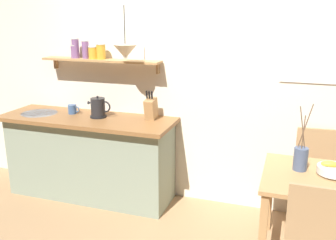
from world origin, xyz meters
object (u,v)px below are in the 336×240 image
dining_table (318,191)px  coffee_mug_by_sink (73,109)px  dining_chair_far (316,175)px  pendant_lamp (125,52)px  knife_block (151,108)px  electric_kettle (98,108)px  twig_vase (301,158)px  fruit_bowl (334,170)px

dining_table → coffee_mug_by_sink: (-2.45, 0.48, 0.33)m
dining_table → dining_chair_far: (0.02, 0.53, -0.09)m
dining_table → pendant_lamp: pendant_lamp is taller
knife_block → pendant_lamp: size_ratio=0.61×
dining_table → pendant_lamp: (-1.77, 0.38, 0.97)m
dining_chair_far → electric_kettle: bearing=-177.7°
dining_table → twig_vase: bearing=148.5°
twig_vase → pendant_lamp: bearing=169.9°
dining_table → twig_vase: (-0.15, 0.09, 0.22)m
pendant_lamp → dining_chair_far: bearing=4.8°
knife_block → dining_chair_far: bearing=-0.5°
electric_kettle → dining_chair_far: bearing=2.3°
coffee_mug_by_sink → dining_chair_far: bearing=1.1°
knife_block → coffee_mug_by_sink: bearing=-176.2°
fruit_bowl → electric_kettle: bearing=170.6°
knife_block → pendant_lamp: bearing=-139.1°
dining_table → knife_block: bearing=161.1°
twig_vase → coffee_mug_by_sink: 2.34m
fruit_bowl → knife_block: (-1.67, 0.46, 0.24)m
fruit_bowl → knife_block: bearing=164.5°
electric_kettle → fruit_bowl: bearing=-9.4°
knife_block → electric_kettle: bearing=-169.5°
dining_chair_far → pendant_lamp: bearing=-175.2°
knife_block → coffee_mug_by_sink: size_ratio=2.26×
dining_table → twig_vase: size_ratio=1.55×
dining_table → knife_block: size_ratio=2.83×
electric_kettle → pendant_lamp: (0.35, -0.06, 0.58)m
fruit_bowl → twig_vase: 0.25m
twig_vase → coffee_mug_by_sink: size_ratio=4.11×
fruit_bowl → coffee_mug_by_sink: size_ratio=1.92×
pendant_lamp → knife_block: bearing=40.9°
fruit_bowl → electric_kettle: (-2.21, 0.37, 0.22)m
pendant_lamp → fruit_bowl: bearing=-9.3°
dining_table → coffee_mug_by_sink: 2.52m
electric_kettle → knife_block: knife_block is taller
twig_vase → electric_kettle: bearing=169.9°
fruit_bowl → twig_vase: bearing=176.3°
dining_chair_far → knife_block: bearing=179.5°
dining_chair_far → twig_vase: (-0.16, -0.44, 0.31)m
dining_table → electric_kettle: (-2.12, 0.44, 0.39)m
coffee_mug_by_sink → twig_vase: bearing=-9.6°
twig_vase → coffee_mug_by_sink: (-2.30, 0.39, 0.12)m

